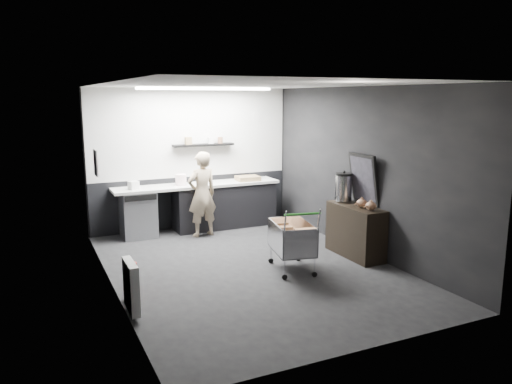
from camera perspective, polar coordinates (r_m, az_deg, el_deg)
name	(u,v)px	position (r m, az deg, el deg)	size (l,w,h in m)	color
floor	(250,268)	(7.60, -0.68, -8.65)	(5.50, 5.50, 0.00)	black
ceiling	(250,85)	(7.16, -0.73, 12.16)	(5.50, 5.50, 0.00)	silver
wall_back	(192,159)	(9.81, -7.36, 3.82)	(5.50, 5.50, 0.00)	black
wall_front	(367,222)	(4.94, 12.60, -3.32)	(5.50, 5.50, 0.00)	black
wall_left	(109,190)	(6.70, -16.48, 0.21)	(5.50, 5.50, 0.00)	black
wall_right	(362,171)	(8.28, 12.02, 2.38)	(5.50, 5.50, 0.00)	black
kitchen_wall_panel	(191,133)	(9.74, -7.39, 6.72)	(3.95, 0.02, 1.70)	silver
dado_panel	(193,201)	(9.93, -7.20, -1.07)	(3.95, 0.02, 1.00)	black
floating_shelf	(203,145)	(9.72, -6.03, 5.38)	(1.20, 0.22, 0.04)	black
wall_clock	(257,116)	(10.23, 0.16, 8.69)	(0.20, 0.20, 0.03)	silver
poster	(96,163)	(7.95, -17.86, 3.20)	(0.02, 0.30, 0.40)	white
poster_red_band	(96,158)	(7.94, -17.85, 3.71)	(0.01, 0.22, 0.10)	red
radiator	(131,286)	(6.12, -14.09, -10.42)	(0.10, 0.50, 0.60)	silver
ceiling_strip	(206,89)	(8.88, -5.75, 11.66)	(2.40, 0.20, 0.04)	white
prep_counter	(205,206)	(9.69, -5.87, -1.59)	(3.20, 0.61, 0.90)	black
person	(202,194)	(9.14, -6.19, -0.27)	(0.57, 0.37, 1.57)	beige
shopping_cart	(292,240)	(7.39, 4.12, -5.47)	(0.69, 0.98, 0.97)	silver
sideboard	(355,224)	(8.18, 11.26, -3.56)	(0.47, 1.10, 1.65)	black
fire_extinguisher	(131,279)	(6.61, -14.11, -9.57)	(0.17, 0.17, 0.55)	#B5130C
cardboard_box	(248,178)	(9.87, -0.95, 1.57)	(0.44, 0.34, 0.09)	olive
pink_tub	(181,180)	(9.45, -8.58, 1.39)	(0.21, 0.21, 0.21)	white
white_container	(134,185)	(9.20, -13.82, 0.76)	(0.17, 0.13, 0.15)	silver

